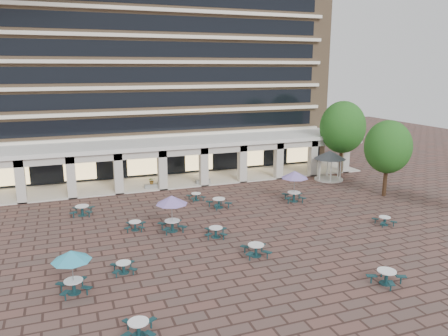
{
  "coord_description": "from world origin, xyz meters",
  "views": [
    {
      "loc": [
        -10.82,
        -28.58,
        11.7
      ],
      "look_at": [
        0.84,
        3.0,
        3.95
      ],
      "focal_mm": 35.0,
      "sensor_mm": 36.0,
      "label": 1
    }
  ],
  "objects_px": {
    "picnic_table_0": "(124,267)",
    "gazebo": "(330,158)",
    "picnic_table_2": "(386,276)",
    "picnic_table_1": "(139,327)",
    "planter_right": "(203,179)",
    "planter_left": "(152,184)"
  },
  "relations": [
    {
      "from": "picnic_table_2",
      "to": "gazebo",
      "type": "bearing_deg",
      "value": 42.16
    },
    {
      "from": "picnic_table_0",
      "to": "picnic_table_2",
      "type": "xyz_separation_m",
      "value": [
        13.48,
        -6.37,
        0.08
      ]
    },
    {
      "from": "picnic_table_0",
      "to": "gazebo",
      "type": "height_order",
      "value": "gazebo"
    },
    {
      "from": "picnic_table_2",
      "to": "planter_left",
      "type": "xyz_separation_m",
      "value": [
        -8.4,
        23.79,
        0.01
      ]
    },
    {
      "from": "picnic_table_2",
      "to": "picnic_table_0",
      "type": "bearing_deg",
      "value": 132.62
    },
    {
      "from": "picnic_table_1",
      "to": "planter_right",
      "type": "xyz_separation_m",
      "value": [
        10.55,
        23.9,
        0.13
      ]
    },
    {
      "from": "picnic_table_0",
      "to": "picnic_table_1",
      "type": "bearing_deg",
      "value": -91.51
    },
    {
      "from": "picnic_table_2",
      "to": "gazebo",
      "type": "relative_size",
      "value": 0.63
    },
    {
      "from": "picnic_table_0",
      "to": "picnic_table_1",
      "type": "height_order",
      "value": "picnic_table_1"
    },
    {
      "from": "picnic_table_2",
      "to": "gazebo",
      "type": "distance_m",
      "value": 23.23
    },
    {
      "from": "picnic_table_0",
      "to": "gazebo",
      "type": "bearing_deg",
      "value": 31.91
    },
    {
      "from": "gazebo",
      "to": "picnic_table_0",
      "type": "bearing_deg",
      "value": -148.41
    },
    {
      "from": "picnic_table_0",
      "to": "planter_left",
      "type": "bearing_deg",
      "value": 74.06
    },
    {
      "from": "picnic_table_0",
      "to": "planter_left",
      "type": "height_order",
      "value": "planter_left"
    },
    {
      "from": "gazebo",
      "to": "planter_left",
      "type": "xyz_separation_m",
      "value": [
        -18.46,
        2.94,
        -1.89
      ]
    },
    {
      "from": "picnic_table_0",
      "to": "picnic_table_1",
      "type": "xyz_separation_m",
      "value": [
        -0.21,
        -6.48,
        0.04
      ]
    },
    {
      "from": "planter_left",
      "to": "planter_right",
      "type": "distance_m",
      "value": 5.26
    },
    {
      "from": "picnic_table_0",
      "to": "picnic_table_2",
      "type": "relative_size",
      "value": 0.69
    },
    {
      "from": "picnic_table_2",
      "to": "picnic_table_1",
      "type": "bearing_deg",
      "value": 158.36
    },
    {
      "from": "picnic_table_1",
      "to": "planter_right",
      "type": "height_order",
      "value": "planter_right"
    },
    {
      "from": "picnic_table_0",
      "to": "planter_left",
      "type": "relative_size",
      "value": 0.98
    },
    {
      "from": "planter_right",
      "to": "picnic_table_1",
      "type": "bearing_deg",
      "value": -113.81
    }
  ]
}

